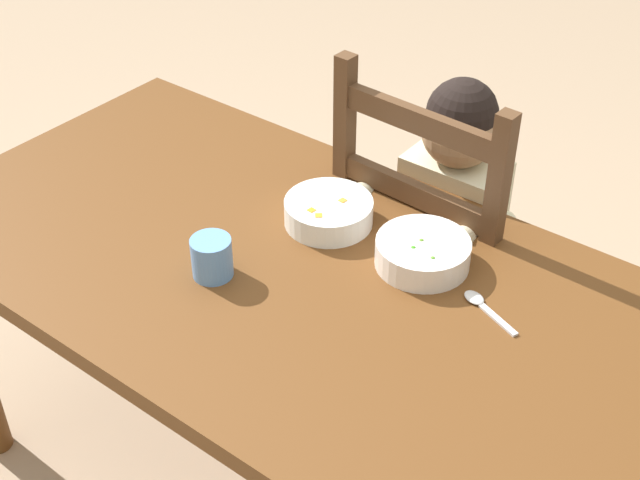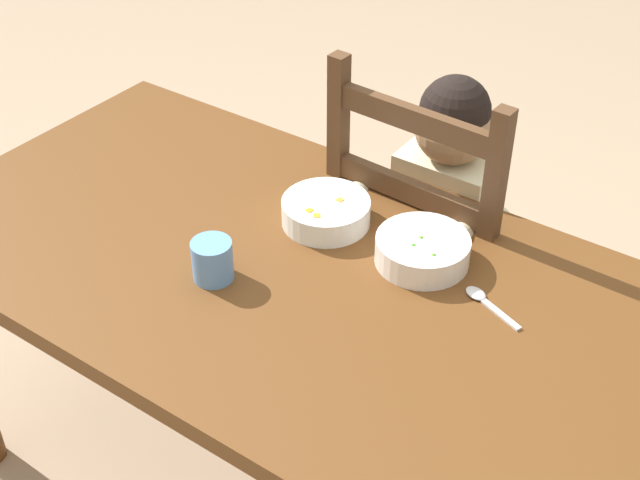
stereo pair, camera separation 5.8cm
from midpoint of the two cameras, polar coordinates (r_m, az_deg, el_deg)
dining_table at (r=1.76m, az=-3.16°, el=-4.02°), size 1.56×0.82×0.73m
dining_chair at (r=2.12m, az=6.60°, el=-1.68°), size 0.44×0.44×1.01m
child_figure at (r=2.02m, az=6.94°, el=1.82°), size 0.32×0.31×0.96m
bowl_of_peas at (r=1.70m, az=5.70°, el=-0.63°), size 0.18×0.18×0.06m
bowl_of_carrots at (r=1.79m, az=-0.54°, el=1.88°), size 0.18×0.18×0.05m
spoon at (r=1.63m, az=9.56°, el=-3.85°), size 0.14×0.07×0.01m
drinking_cup at (r=1.66m, az=-7.99°, el=-1.32°), size 0.08×0.08×0.08m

